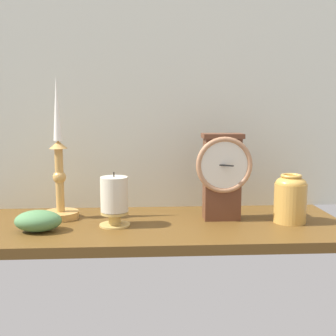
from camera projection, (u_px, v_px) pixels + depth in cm
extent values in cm
cube|color=brown|center=(147.00, 228.00, 105.39)|extent=(100.00, 36.00, 2.40)
cube|color=silver|center=(146.00, 95.00, 118.96)|extent=(120.00, 2.00, 65.00)
cube|color=brown|center=(222.00, 179.00, 107.80)|extent=(9.21, 5.53, 21.15)
cube|color=brown|center=(223.00, 136.00, 106.24)|extent=(10.32, 6.19, 1.20)
torus|color=#AE7B57|center=(224.00, 165.00, 104.11)|extent=(14.33, 1.30, 14.33)
cylinder|color=silver|center=(224.00, 165.00, 104.01)|extent=(11.98, 0.40, 11.98)
cube|color=black|center=(225.00, 165.00, 103.71)|extent=(4.24, 2.83, 0.30)
cylinder|color=tan|center=(61.00, 215.00, 109.78)|extent=(9.39, 9.39, 1.80)
cylinder|color=tan|center=(60.00, 180.00, 108.49)|extent=(2.14, 2.14, 16.67)
sphere|color=tan|center=(59.00, 177.00, 108.37)|extent=(3.43, 3.43, 3.43)
cone|color=tan|center=(58.00, 145.00, 107.18)|extent=(4.61, 4.61, 2.00)
cone|color=white|center=(57.00, 108.00, 105.88)|extent=(2.25, 2.25, 16.61)
cylinder|color=gold|center=(290.00, 203.00, 105.37)|extent=(8.10, 8.10, 9.99)
ellipsoid|color=gold|center=(291.00, 183.00, 104.67)|extent=(7.69, 7.69, 3.85)
torus|color=gold|center=(291.00, 176.00, 104.40)|extent=(5.25, 5.25, 0.80)
cylinder|color=tan|center=(115.00, 219.00, 102.69)|extent=(3.02, 3.02, 3.28)
cylinder|color=tan|center=(115.00, 224.00, 102.86)|extent=(7.55, 7.55, 0.80)
cylinder|color=tan|center=(115.00, 213.00, 102.46)|extent=(6.79, 6.79, 0.60)
cylinder|color=beige|center=(114.00, 194.00, 101.81)|extent=(6.76, 6.76, 8.50)
cylinder|color=black|center=(114.00, 175.00, 101.13)|extent=(0.30, 0.30, 1.20)
ellipsoid|color=#4F804C|center=(38.00, 221.00, 97.74)|extent=(10.93, 7.65, 5.04)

